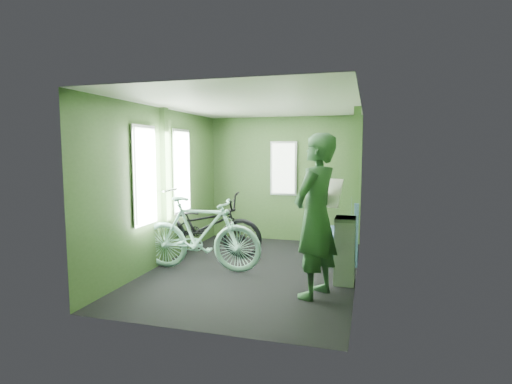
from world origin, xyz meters
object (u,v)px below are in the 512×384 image
Objects in this scene: waste_box at (345,250)px; bench_seat at (341,242)px; bicycle_mint at (200,271)px; passenger at (316,216)px; bicycle_black at (204,256)px.

waste_box is 0.91× the size of bench_seat.
bicycle_mint is 2.00m from passenger.
bicycle_black is 2.24× the size of waste_box.
waste_box is at bearing -92.78° from bicycle_mint.
waste_box is at bearing -89.50° from bench_seat.
bicycle_black is at bearing 162.73° from waste_box.
bench_seat is at bearing -81.50° from bicycle_black.
passenger reaches higher than bicycle_mint.
waste_box is at bearing -110.52° from bicycle_black.
passenger is 2.22× the size of waste_box.
waste_box is at bearing 173.58° from passenger.
bicycle_black is 1.09× the size of bicycle_mint.
passenger is (1.67, -0.54, 0.94)m from bicycle_mint.
waste_box is 1.15m from bench_seat.
waste_box reaches higher than bicycle_mint.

